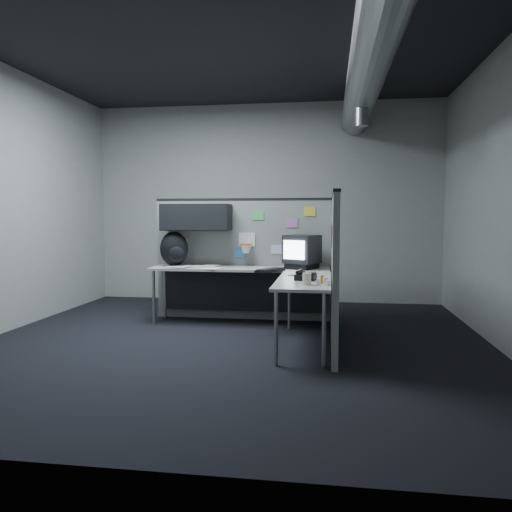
% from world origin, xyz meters
% --- Properties ---
extents(room, '(5.62, 5.62, 3.22)m').
position_xyz_m(room, '(0.56, 0.00, 2.10)').
color(room, black).
rests_on(room, ground).
extents(partition_back, '(2.44, 0.42, 1.63)m').
position_xyz_m(partition_back, '(-0.25, 1.23, 1.00)').
color(partition_back, slate).
rests_on(partition_back, ground).
extents(partition_right, '(0.07, 2.23, 1.63)m').
position_xyz_m(partition_right, '(1.10, 0.22, 0.82)').
color(partition_right, slate).
rests_on(partition_right, ground).
extents(desk, '(2.31, 2.11, 0.73)m').
position_xyz_m(desk, '(0.15, 0.70, 0.61)').
color(desk, '#A8A597').
rests_on(desk, ground).
extents(monitor, '(0.50, 0.50, 0.42)m').
position_xyz_m(monitor, '(0.70, 0.97, 0.95)').
color(monitor, black).
rests_on(monitor, desk).
extents(keyboard, '(0.34, 0.46, 0.04)m').
position_xyz_m(keyboard, '(0.34, 0.58, 0.75)').
color(keyboard, black).
rests_on(keyboard, desk).
extents(mouse, '(0.29, 0.31, 0.05)m').
position_xyz_m(mouse, '(0.73, 0.25, 0.75)').
color(mouse, black).
rests_on(mouse, desk).
extents(phone, '(0.23, 0.25, 0.10)m').
position_xyz_m(phone, '(0.80, -0.15, 0.77)').
color(phone, black).
rests_on(phone, desk).
extents(bottles, '(0.13, 0.17, 0.08)m').
position_xyz_m(bottles, '(0.99, -0.49, 0.76)').
color(bottles, silver).
rests_on(bottles, desk).
extents(cup, '(0.10, 0.10, 0.11)m').
position_xyz_m(cup, '(0.83, -0.52, 0.79)').
color(cup, beige).
rests_on(cup, desk).
extents(papers, '(0.76, 0.56, 0.02)m').
position_xyz_m(papers, '(-0.68, 0.97, 0.74)').
color(papers, white).
rests_on(papers, desk).
extents(backpack, '(0.42, 0.38, 0.46)m').
position_xyz_m(backpack, '(-0.98, 1.03, 0.95)').
color(backpack, black).
rests_on(backpack, desk).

